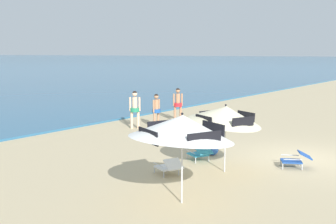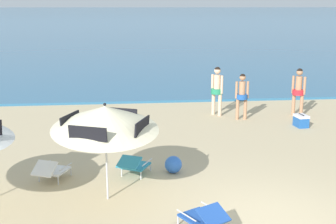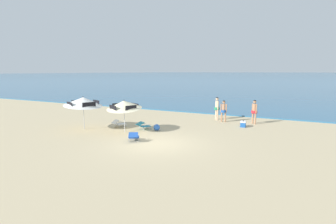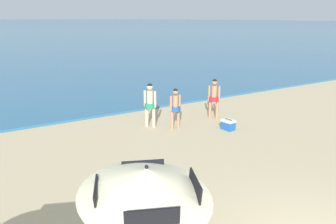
# 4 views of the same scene
# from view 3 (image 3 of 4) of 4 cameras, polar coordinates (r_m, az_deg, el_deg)

# --- Properties ---
(ground_plane) EXTENTS (800.00, 800.00, 0.00)m
(ground_plane) POSITION_cam_3_polar(r_m,az_deg,el_deg) (14.17, -2.73, -6.67)
(ground_plane) COLOR tan
(ocean_water) EXTENTS (800.00, 800.00, 0.10)m
(ocean_water) POSITION_cam_3_polar(r_m,az_deg,el_deg) (422.43, 26.56, 7.25)
(ocean_water) COLOR #2D668E
(ocean_water) RESTS_ON ground
(beach_umbrella_striped_main) EXTENTS (2.47, 2.50, 2.11)m
(beach_umbrella_striped_main) POSITION_cam_3_polar(r_m,az_deg,el_deg) (16.59, -9.28, 1.55)
(beach_umbrella_striped_main) COLOR silver
(beach_umbrella_striped_main) RESTS_ON ground
(beach_umbrella_striped_second) EXTENTS (3.12, 3.09, 2.21)m
(beach_umbrella_striped_second) POSITION_cam_3_polar(r_m,az_deg,el_deg) (18.09, -17.51, 2.13)
(beach_umbrella_striped_second) COLOR silver
(beach_umbrella_striped_second) RESTS_ON ground
(lounge_chair_under_umbrella) EXTENTS (0.89, 1.02, 0.52)m
(lounge_chair_under_umbrella) POSITION_cam_3_polar(r_m,az_deg,el_deg) (14.64, -7.26, -5.12)
(lounge_chair_under_umbrella) COLOR #1E4799
(lounge_chair_under_umbrella) RESTS_ON ground
(lounge_chair_beside_umbrella) EXTENTS (0.84, 1.03, 0.53)m
(lounge_chair_beside_umbrella) POSITION_cam_3_polar(r_m,az_deg,el_deg) (18.45, -10.36, -2.34)
(lounge_chair_beside_umbrella) COLOR white
(lounge_chair_beside_umbrella) RESTS_ON ground
(lounge_chair_facing_sea) EXTENTS (0.87, 1.02, 0.51)m
(lounge_chair_facing_sea) POSITION_cam_3_polar(r_m,az_deg,el_deg) (17.51, -5.23, -2.80)
(lounge_chair_facing_sea) COLOR teal
(lounge_chair_facing_sea) RESTS_ON ground
(person_standing_near_shore) EXTENTS (0.48, 0.39, 1.61)m
(person_standing_near_shore) POSITION_cam_3_polar(r_m,az_deg,el_deg) (20.31, 11.69, 0.51)
(person_standing_near_shore) COLOR tan
(person_standing_near_shore) RESTS_ON ground
(person_standing_beside) EXTENTS (0.42, 0.42, 1.72)m
(person_standing_beside) POSITION_cam_3_polar(r_m,az_deg,el_deg) (20.14, 17.81, 0.39)
(person_standing_beside) COLOR tan
(person_standing_beside) RESTS_ON ground
(person_wading_in) EXTENTS (0.43, 0.43, 1.76)m
(person_wading_in) POSITION_cam_3_polar(r_m,az_deg,el_deg) (21.17, 10.31, 1.12)
(person_wading_in) COLOR beige
(person_wading_in) RESTS_ON ground
(cooler_box) EXTENTS (0.40, 0.53, 0.43)m
(cooler_box) POSITION_cam_3_polar(r_m,az_deg,el_deg) (18.92, 15.62, -2.45)
(cooler_box) COLOR #1E56A8
(cooler_box) RESTS_ON ground
(beach_ball) EXTENTS (0.41, 0.41, 0.41)m
(beach_ball) POSITION_cam_3_polar(r_m,az_deg,el_deg) (17.12, -2.41, -3.28)
(beach_ball) COLOR blue
(beach_ball) RESTS_ON ground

